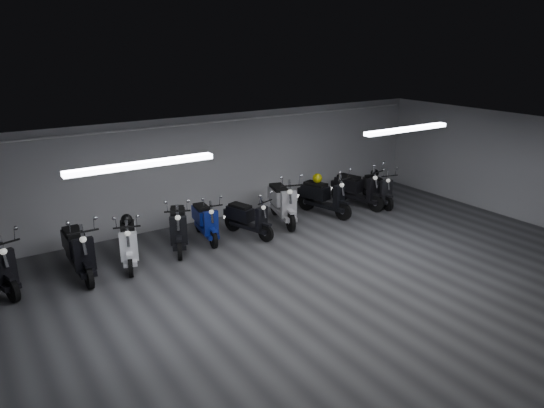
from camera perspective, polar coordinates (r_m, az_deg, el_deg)
floor at (r=9.74m, az=5.99°, el=-10.24°), size 14.00×10.00×0.01m
ceiling at (r=8.76m, az=6.60°, el=6.14°), size 14.00×10.00×0.01m
back_wall at (r=13.23m, az=-7.51°, el=3.98°), size 14.00×0.01×2.80m
right_wall at (r=14.48m, az=28.40°, el=3.16°), size 0.01×10.00×2.80m
fluor_strip_left at (r=8.21m, az=-14.58°, el=4.37°), size 2.40×0.18×0.08m
fluor_strip_right at (r=11.54m, az=15.09°, el=8.22°), size 2.40×0.18×0.08m
conduit at (r=12.91m, az=-7.57°, el=9.15°), size 13.60×0.05×0.05m
scooter_1 at (r=10.83m, az=-21.24°, el=-4.16°), size 0.66×1.96×1.45m
scooter_2 at (r=11.07m, az=-16.08°, el=-3.49°), size 1.07×1.87×1.32m
scooter_3 at (r=11.62m, az=-10.65°, el=-1.85°), size 1.27×1.97×1.39m
scooter_4 at (r=12.07m, az=-7.61°, el=-1.25°), size 0.80×1.76×1.26m
scooter_5 at (r=12.19m, az=-2.69°, el=-0.96°), size 1.03×1.75×1.23m
scooter_6 at (r=13.06m, az=1.20°, el=0.94°), size 1.17×2.09×1.48m
scooter_7 at (r=13.72m, az=6.02°, el=1.53°), size 1.10×1.98×1.40m
scooter_8 at (r=14.53m, az=9.76°, el=2.34°), size 1.07×2.00×1.42m
scooter_9 at (r=14.84m, az=12.02°, el=2.23°), size 0.94×1.78×1.26m
helmet_0 at (r=13.79m, az=5.19°, el=2.95°), size 0.27×0.27×0.27m
helmet_2 at (r=14.96m, az=11.62°, el=3.46°), size 0.24×0.24×0.24m
helmet_3 at (r=11.20m, az=-16.23°, el=-1.70°), size 0.24×0.24×0.24m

